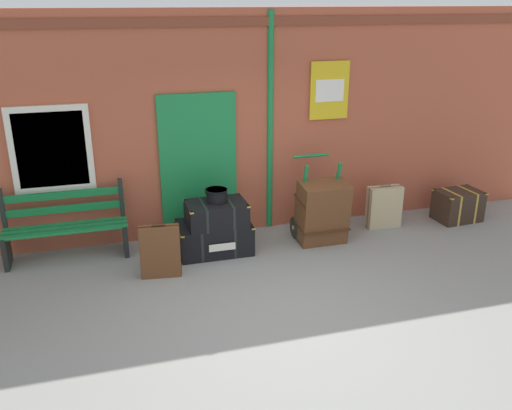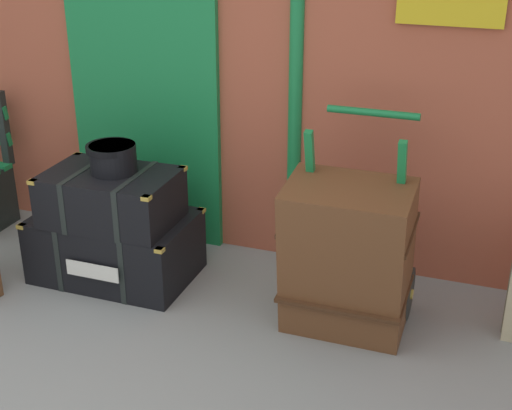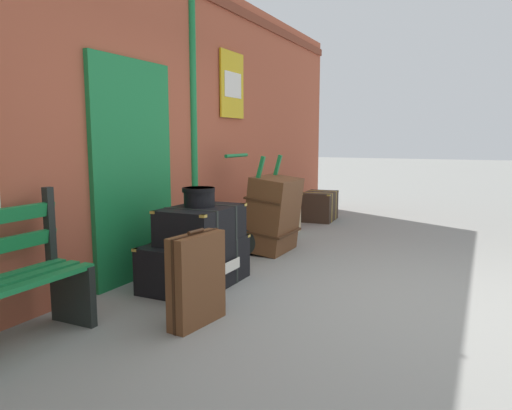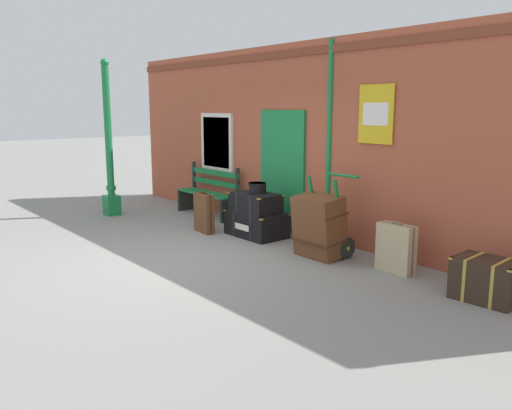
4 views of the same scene
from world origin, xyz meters
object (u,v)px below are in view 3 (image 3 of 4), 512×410
at_px(round_hatbox, 199,196).
at_px(large_brown_trunk, 274,214).
at_px(porters_trolley, 260,228).
at_px(suitcase_oxblood, 197,279).
at_px(suitcase_olive, 288,211).
at_px(corner_trunk, 320,206).
at_px(steamer_trunk_middle, 201,224).
at_px(steamer_trunk_base, 196,263).

distance_m(round_hatbox, large_brown_trunk, 1.56).
height_order(porters_trolley, large_brown_trunk, porters_trolley).
bearing_deg(large_brown_trunk, suitcase_oxblood, -170.03).
xyz_separation_m(suitcase_olive, corner_trunk, (1.27, -0.07, -0.08)).
height_order(large_brown_trunk, suitcase_olive, large_brown_trunk).
distance_m(large_brown_trunk, corner_trunk, 2.42).
bearing_deg(corner_trunk, round_hatbox, -178.44).
distance_m(suitcase_olive, corner_trunk, 1.27).
xyz_separation_m(suitcase_olive, suitcase_oxblood, (-3.48, -0.68, 0.02)).
distance_m(porters_trolley, large_brown_trunk, 0.26).
distance_m(porters_trolley, suitcase_oxblood, 2.43).
distance_m(steamer_trunk_middle, large_brown_trunk, 1.53).
xyz_separation_m(porters_trolley, suitcase_olive, (1.13, 0.09, 0.05)).
height_order(steamer_trunk_base, round_hatbox, round_hatbox).
height_order(steamer_trunk_base, steamer_trunk_middle, steamer_trunk_middle).
bearing_deg(corner_trunk, suitcase_oxblood, -172.65).
bearing_deg(suitcase_olive, steamer_trunk_base, -176.75).
bearing_deg(porters_trolley, round_hatbox, -176.73).
bearing_deg(large_brown_trunk, corner_trunk, 4.74).
xyz_separation_m(suitcase_oxblood, corner_trunk, (4.75, 0.61, -0.10)).
bearing_deg(suitcase_olive, round_hatbox, -176.21).
height_order(round_hatbox, porters_trolley, porters_trolley).
height_order(round_hatbox, suitcase_oxblood, round_hatbox).
relative_size(porters_trolley, corner_trunk, 1.63).
relative_size(round_hatbox, corner_trunk, 0.42).
bearing_deg(large_brown_trunk, round_hatbox, 176.47).
height_order(steamer_trunk_middle, suitcase_olive, steamer_trunk_middle).
relative_size(porters_trolley, large_brown_trunk, 1.28).
bearing_deg(round_hatbox, corner_trunk, 1.56).
bearing_deg(corner_trunk, suitcase_olive, 176.90).
distance_m(round_hatbox, porters_trolley, 1.61).
bearing_deg(suitcase_olive, porters_trolley, -175.52).
bearing_deg(steamer_trunk_base, porters_trolley, 2.36).
distance_m(large_brown_trunk, suitcase_olive, 1.17).
bearing_deg(steamer_trunk_base, corner_trunk, 1.22).
bearing_deg(large_brown_trunk, suitcase_olive, 13.30).
xyz_separation_m(porters_trolley, corner_trunk, (2.40, 0.02, -0.03)).
relative_size(porters_trolley, suitcase_oxblood, 1.64).
distance_m(porters_trolley, corner_trunk, 2.40).
height_order(round_hatbox, large_brown_trunk, large_brown_trunk).
distance_m(suitcase_olive, suitcase_oxblood, 3.55).
bearing_deg(suitcase_oxblood, large_brown_trunk, 9.97).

